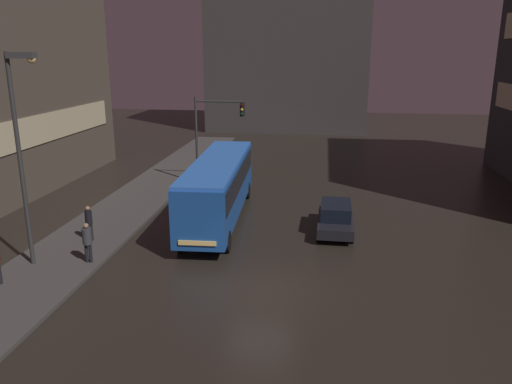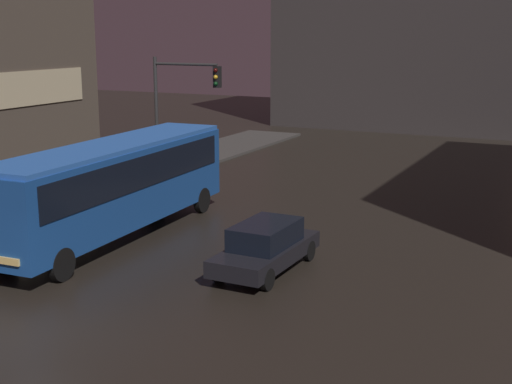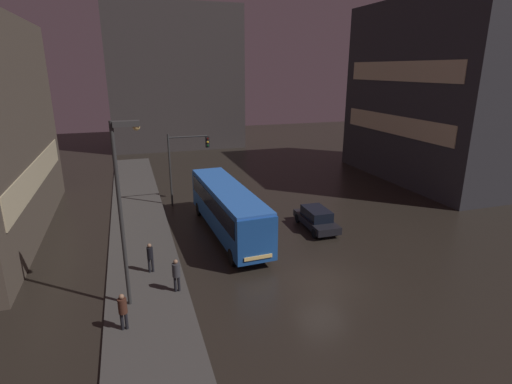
# 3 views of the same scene
# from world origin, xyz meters

# --- Properties ---
(ground_plane) EXTENTS (120.00, 120.00, 0.00)m
(ground_plane) POSITION_xyz_m (0.00, 0.00, 0.00)
(ground_plane) COLOR black
(sidewalk_left) EXTENTS (4.00, 48.00, 0.15)m
(sidewalk_left) POSITION_xyz_m (-9.00, 10.00, 0.07)
(sidewalk_left) COLOR #3D3A38
(sidewalk_left) RESTS_ON ground
(bus_near) EXTENTS (2.89, 11.74, 3.36)m
(bus_near) POSITION_xyz_m (-3.23, 7.84, 2.07)
(bus_near) COLOR #194793
(bus_near) RESTS_ON ground
(car_taxi) EXTENTS (1.85, 4.44, 1.49)m
(car_taxi) POSITION_xyz_m (2.98, 6.93, 0.76)
(car_taxi) COLOR black
(car_taxi) RESTS_ON ground
(traffic_light_main) EXTENTS (3.36, 0.35, 6.01)m
(traffic_light_main) POSITION_xyz_m (-5.05, 15.00, 4.09)
(traffic_light_main) COLOR #2D2D2D
(traffic_light_main) RESTS_ON ground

